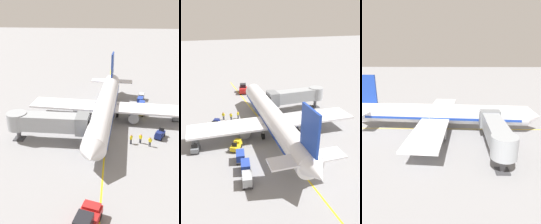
% 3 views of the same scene
% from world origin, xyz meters
% --- Properties ---
extents(ground_plane, '(400.00, 400.00, 0.00)m').
position_xyz_m(ground_plane, '(0.00, 0.00, 0.00)').
color(ground_plane, gray).
extents(gate_lead_in_line, '(0.24, 80.00, 0.01)m').
position_xyz_m(gate_lead_in_line, '(0.00, 0.00, 0.00)').
color(gate_lead_in_line, gold).
rests_on(gate_lead_in_line, ground).
extents(parked_airliner, '(30.28, 37.34, 10.63)m').
position_xyz_m(parked_airliner, '(0.35, 1.43, 3.19)').
color(parked_airliner, silver).
rests_on(parked_airliner, ground).
extents(jet_bridge, '(13.63, 3.50, 4.98)m').
position_xyz_m(jet_bridge, '(9.54, 10.34, 3.45)').
color(jet_bridge, '#93999E').
rests_on(jet_bridge, ground).
extents(pushback_tractor, '(3.17, 4.79, 2.40)m').
position_xyz_m(pushback_tractor, '(1.27, 27.50, 1.10)').
color(pushback_tractor, '#B21E1E').
rests_on(pushback_tractor, ground).
extents(baggage_tug_lead, '(2.20, 2.77, 1.62)m').
position_xyz_m(baggage_tug_lead, '(-9.29, 7.67, 0.71)').
color(baggage_tug_lead, navy).
rests_on(baggage_tug_lead, ground).
extents(baggage_tug_trailing, '(2.41, 2.74, 1.62)m').
position_xyz_m(baggage_tug_trailing, '(-7.25, -1.80, 0.71)').
color(baggage_tug_trailing, gold).
rests_on(baggage_tug_trailing, ground).
extents(baggage_tug_spare, '(1.64, 2.66, 1.62)m').
position_xyz_m(baggage_tug_spare, '(-13.61, 0.02, 0.71)').
color(baggage_tug_spare, slate).
rests_on(baggage_tug_spare, ground).
extents(baggage_cart_front, '(1.71, 2.98, 1.58)m').
position_xyz_m(baggage_cart_front, '(-7.44, -5.39, 0.95)').
color(baggage_cart_front, '#4C4C51').
rests_on(baggage_cart_front, ground).
extents(baggage_cart_second_in_train, '(1.71, 2.98, 1.58)m').
position_xyz_m(baggage_cart_second_in_train, '(-7.34, -8.04, 0.95)').
color(baggage_cart_second_in_train, '#4C4C51').
rests_on(baggage_cart_second_in_train, ground).
extents(baggage_cart_third_in_train, '(1.71, 2.98, 1.58)m').
position_xyz_m(baggage_cart_third_in_train, '(-7.85, -10.77, 0.95)').
color(baggage_cart_third_in_train, '#4C4C51').
rests_on(baggage_cart_third_in_train, ground).
extents(ground_crew_wing_walker, '(0.61, 0.53, 1.69)m').
position_xyz_m(ground_crew_wing_walker, '(-5.81, 9.73, 0.95)').
color(ground_crew_wing_walker, '#232328').
rests_on(ground_crew_wing_walker, ground).
extents(ground_crew_loader, '(0.68, 0.42, 1.69)m').
position_xyz_m(ground_crew_loader, '(-7.25, 10.64, 0.95)').
color(ground_crew_loader, '#232328').
rests_on(ground_crew_loader, ground).
extents(ground_crew_marshaller, '(0.58, 0.57, 1.69)m').
position_xyz_m(ground_crew_marshaller, '(-4.24, 10.09, 0.95)').
color(ground_crew_marshaller, '#232328').
rests_on(ground_crew_marshaller, ground).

